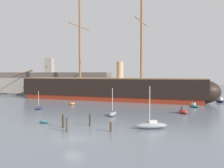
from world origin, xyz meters
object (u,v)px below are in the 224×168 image
sailboat_foreground_right (151,125)px  motorboat_far_right (220,101)px  sailboat_mid_left (39,108)px  tall_ship (109,89)px  motorboat_distant_centre (130,96)px  mooring_piling_midwater (67,125)px  motorboat_mid_right (184,111)px  sailboat_near_centre (113,113)px  dockside_warehouse_left (52,83)px  motorboat_alongside_stern (194,106)px  dinghy_foreground_left (44,122)px  mooring_piling_nearest (90,120)px  mooring_piling_left_pair (63,121)px  motorboat_far_left (49,97)px  dinghy_alongside_bow (73,104)px  seagull_in_flight (139,47)px  mooring_piling_right_pair (111,127)px

sailboat_foreground_right → motorboat_far_right: size_ratio=1.75×
sailboat_mid_left → tall_ship: bearing=60.8°
motorboat_distant_centre → sailboat_foreground_right: bearing=-82.0°
mooring_piling_midwater → motorboat_distant_centre: bearing=85.3°
tall_ship → motorboat_mid_right: (21.13, -26.01, -3.36)m
tall_ship → sailboat_mid_left: (-13.78, -24.69, -3.54)m
sailboat_near_centre → dockside_warehouse_left: 64.19m
motorboat_far_right → tall_ship: bearing=177.3°
sailboat_near_centre → sailboat_mid_left: size_ratio=1.27×
mooring_piling_midwater → motorboat_alongside_stern: bearing=53.3°
dinghy_foreground_left → mooring_piling_nearest: size_ratio=0.98×
sailboat_mid_left → motorboat_distant_centre: size_ratio=1.10×
sailboat_near_centre → motorboat_distant_centre: sailboat_near_centre is taller
sailboat_mid_left → mooring_piling_left_pair: sailboat_mid_left is taller
motorboat_far_right → motorboat_distant_centre: 32.29m
sailboat_mid_left → motorboat_distant_centre: (19.90, 37.40, 0.21)m
tall_ship → motorboat_distant_centre: tall_ship is taller
sailboat_foreground_right → motorboat_distant_centre: sailboat_foreground_right is taller
tall_ship → mooring_piling_midwater: bearing=-88.6°
motorboat_far_left → dockside_warehouse_left: (-6.01, 17.50, 4.22)m
sailboat_mid_left → motorboat_far_right: size_ratio=1.17×
sailboat_near_centre → dinghy_alongside_bow: bearing=129.3°
motorboat_far_right → motorboat_distant_centre: size_ratio=0.94×
tall_ship → motorboat_mid_right: size_ratio=18.40×
sailboat_near_centre → seagull_in_flight: seagull_in_flight is taller
dinghy_foreground_left → mooring_piling_left_pair: (4.68, -3.18, 0.82)m
mooring_piling_nearest → mooring_piling_midwater: 5.33m
mooring_piling_midwater → seagull_in_flight: seagull_in_flight is taller
mooring_piling_right_pair → mooring_piling_midwater: mooring_piling_midwater is taller
motorboat_far_right → dinghy_foreground_left: bearing=-135.2°
motorboat_mid_right → seagull_in_flight: seagull_in_flight is taller
motorboat_distant_centre → dockside_warehouse_left: (-35.26, 9.37, 4.17)m
dinghy_foreground_left → motorboat_far_left: size_ratio=0.50×
motorboat_far_right → motorboat_distant_centre: bearing=153.5°
sailboat_mid_left → mooring_piling_nearest: (17.40, -17.87, 0.62)m
motorboat_alongside_stern → dinghy_alongside_bow: bearing=178.3°
mooring_piling_midwater → motorboat_far_right: bearing=53.4°
motorboat_alongside_stern → motorboat_far_right: 16.69m
motorboat_far_left → mooring_piling_right_pair: motorboat_far_left is taller
tall_ship → seagull_in_flight: size_ratio=68.61×
sailboat_foreground_right → mooring_piling_right_pair: sailboat_foreground_right is taller
sailboat_near_centre → seagull_in_flight: bearing=70.8°
dinghy_alongside_bow → mooring_piling_midwater: (9.54, -33.17, 0.72)m
dinghy_foreground_left → sailboat_near_centre: (10.96, 9.93, 0.26)m
dinghy_foreground_left → mooring_piling_midwater: bearing=-43.0°
mooring_piling_left_pair → dinghy_alongside_bow: bearing=104.6°
sailboat_foreground_right → motorboat_far_right: 46.66m
motorboat_distant_centre → sailboat_near_centre: bearing=-90.3°
sailboat_near_centre → motorboat_far_left: sailboat_near_centre is taller
motorboat_far_right → dockside_warehouse_left: dockside_warehouse_left is taller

